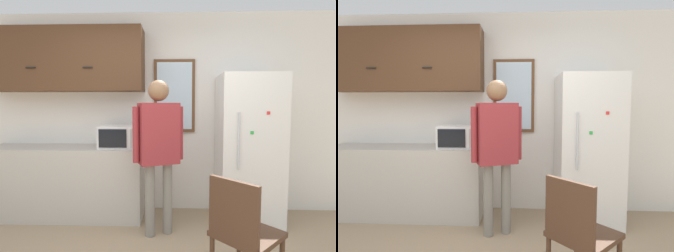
% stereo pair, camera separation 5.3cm
% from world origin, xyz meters
% --- Properties ---
extents(back_wall, '(6.00, 0.06, 2.70)m').
position_xyz_m(back_wall, '(0.00, 2.11, 1.35)').
color(back_wall, white).
rests_on(back_wall, ground_plane).
extents(counter, '(2.03, 0.58, 0.92)m').
position_xyz_m(counter, '(-1.18, 1.79, 0.46)').
color(counter, '#BCB7AD').
rests_on(counter, ground_plane).
extents(upper_cabinets, '(2.03, 0.40, 0.80)m').
position_xyz_m(upper_cabinets, '(-1.18, 1.89, 2.04)').
color(upper_cabinets, '#51331E').
extents(microwave, '(0.48, 0.41, 0.28)m').
position_xyz_m(microwave, '(-0.46, 1.76, 1.06)').
color(microwave, white).
rests_on(microwave, counter).
extents(person, '(0.54, 0.36, 1.73)m').
position_xyz_m(person, '(0.07, 1.33, 1.06)').
color(person, gray).
rests_on(person, ground_plane).
extents(refrigerator, '(0.74, 0.71, 1.83)m').
position_xyz_m(refrigerator, '(1.16, 1.73, 0.91)').
color(refrigerator, white).
rests_on(refrigerator, ground_plane).
extents(chair, '(0.63, 0.63, 0.92)m').
position_xyz_m(chair, '(0.76, 0.42, 0.51)').
color(chair, '#472D1E').
rests_on(chair, ground_plane).
extents(window, '(0.56, 0.05, 0.98)m').
position_xyz_m(window, '(0.23, 2.07, 1.58)').
color(window, brown).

